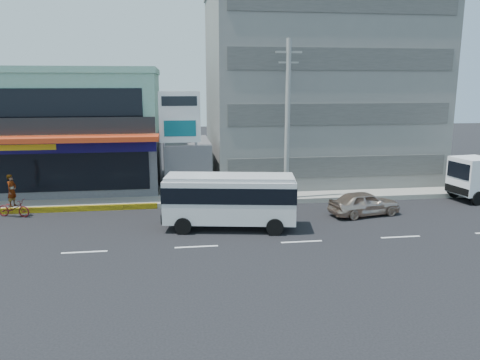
{
  "coord_description": "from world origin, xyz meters",
  "views": [
    {
      "loc": [
        -0.86,
        -20.56,
        7.44
      ],
      "look_at": [
        2.63,
        4.23,
        2.2
      ],
      "focal_mm": 35.0,
      "sensor_mm": 36.0,
      "label": 1
    }
  ],
  "objects_px": {
    "billboard": "(180,123)",
    "minibus": "(230,197)",
    "shop_building": "(73,132)",
    "satellite_dish": "(187,141)",
    "utility_pole_near": "(287,121)",
    "sedan": "(364,203)",
    "concrete_building": "(315,88)",
    "motorcycle_rider": "(13,203)"
  },
  "relations": [
    {
      "from": "satellite_dish",
      "to": "utility_pole_near",
      "type": "distance_m",
      "value": 7.17
    },
    {
      "from": "satellite_dish",
      "to": "utility_pole_near",
      "type": "bearing_deg",
      "value": -30.96
    },
    {
      "from": "billboard",
      "to": "utility_pole_near",
      "type": "height_order",
      "value": "utility_pole_near"
    },
    {
      "from": "concrete_building",
      "to": "motorcycle_rider",
      "type": "xyz_separation_m",
      "value": [
        -19.96,
        -8.6,
        -6.2
      ]
    },
    {
      "from": "minibus",
      "to": "shop_building",
      "type": "bearing_deg",
      "value": 130.91
    },
    {
      "from": "minibus",
      "to": "billboard",
      "type": "bearing_deg",
      "value": 109.61
    },
    {
      "from": "billboard",
      "to": "minibus",
      "type": "relative_size",
      "value": 0.99
    },
    {
      "from": "concrete_building",
      "to": "utility_pole_near",
      "type": "bearing_deg",
      "value": -117.76
    },
    {
      "from": "shop_building",
      "to": "utility_pole_near",
      "type": "distance_m",
      "value": 15.5
    },
    {
      "from": "sedan",
      "to": "motorcycle_rider",
      "type": "bearing_deg",
      "value": 71.56
    },
    {
      "from": "motorcycle_rider",
      "to": "billboard",
      "type": "bearing_deg",
      "value": 16.5
    },
    {
      "from": "sedan",
      "to": "motorcycle_rider",
      "type": "relative_size",
      "value": 1.69
    },
    {
      "from": "concrete_building",
      "to": "satellite_dish",
      "type": "relative_size",
      "value": 10.67
    },
    {
      "from": "concrete_building",
      "to": "utility_pole_near",
      "type": "xyz_separation_m",
      "value": [
        -4.0,
        -7.6,
        -1.85
      ]
    },
    {
      "from": "concrete_building",
      "to": "billboard",
      "type": "distance_m",
      "value": 12.17
    },
    {
      "from": "minibus",
      "to": "sedan",
      "type": "xyz_separation_m",
      "value": [
        7.88,
        1.4,
        -0.98
      ]
    },
    {
      "from": "minibus",
      "to": "motorcycle_rider",
      "type": "distance_m",
      "value": 12.46
    },
    {
      "from": "utility_pole_near",
      "to": "minibus",
      "type": "distance_m",
      "value": 7.25
    },
    {
      "from": "shop_building",
      "to": "utility_pole_near",
      "type": "relative_size",
      "value": 1.24
    },
    {
      "from": "motorcycle_rider",
      "to": "satellite_dish",
      "type": "bearing_deg",
      "value": 24.8
    },
    {
      "from": "minibus",
      "to": "motorcycle_rider",
      "type": "bearing_deg",
      "value": 162.01
    },
    {
      "from": "shop_building",
      "to": "concrete_building",
      "type": "distance_m",
      "value": 18.28
    },
    {
      "from": "billboard",
      "to": "sedan",
      "type": "bearing_deg",
      "value": -27.07
    },
    {
      "from": "shop_building",
      "to": "motorcycle_rider",
      "type": "relative_size",
      "value": 5.11
    },
    {
      "from": "billboard",
      "to": "minibus",
      "type": "bearing_deg",
      "value": -70.39
    },
    {
      "from": "shop_building",
      "to": "billboard",
      "type": "bearing_deg",
      "value": -32.32
    },
    {
      "from": "utility_pole_near",
      "to": "concrete_building",
      "type": "bearing_deg",
      "value": 62.24
    },
    {
      "from": "billboard",
      "to": "satellite_dish",
      "type": "bearing_deg",
      "value": 74.48
    },
    {
      "from": "concrete_building",
      "to": "satellite_dish",
      "type": "distance_m",
      "value": 11.3
    },
    {
      "from": "billboard",
      "to": "motorcycle_rider",
      "type": "relative_size",
      "value": 2.84
    },
    {
      "from": "concrete_building",
      "to": "utility_pole_near",
      "type": "height_order",
      "value": "concrete_building"
    },
    {
      "from": "utility_pole_near",
      "to": "billboard",
      "type": "bearing_deg",
      "value": 164.52
    },
    {
      "from": "minibus",
      "to": "sedan",
      "type": "height_order",
      "value": "minibus"
    },
    {
      "from": "satellite_dish",
      "to": "minibus",
      "type": "height_order",
      "value": "satellite_dish"
    },
    {
      "from": "sedan",
      "to": "motorcycle_rider",
      "type": "xyz_separation_m",
      "value": [
        -19.7,
        2.44,
        0.1
      ]
    },
    {
      "from": "billboard",
      "to": "motorcycle_rider",
      "type": "distance_m",
      "value": 10.69
    },
    {
      "from": "shop_building",
      "to": "concrete_building",
      "type": "relative_size",
      "value": 0.77
    },
    {
      "from": "minibus",
      "to": "sedan",
      "type": "relative_size",
      "value": 1.7
    },
    {
      "from": "concrete_building",
      "to": "billboard",
      "type": "xyz_separation_m",
      "value": [
        -10.5,
        -5.8,
        -2.07
      ]
    },
    {
      "from": "shop_building",
      "to": "minibus",
      "type": "relative_size",
      "value": 1.78
    },
    {
      "from": "satellite_dish",
      "to": "motorcycle_rider",
      "type": "distance_m",
      "value": 11.31
    },
    {
      "from": "satellite_dish",
      "to": "billboard",
      "type": "bearing_deg",
      "value": -105.52
    }
  ]
}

